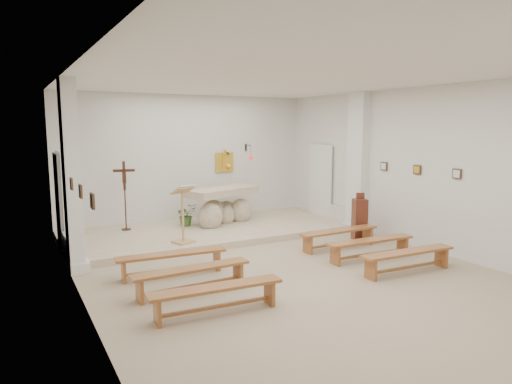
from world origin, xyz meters
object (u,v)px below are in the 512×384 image
altar (222,208)px  crucifix_stand (125,191)px  bench_right_front (339,234)px  lectern (183,214)px  bench_right_second (370,244)px  donation_pedestal (359,219)px  bench_right_third (408,256)px  bench_left_front (172,259)px  bench_left_third (216,293)px  bench_left_second (192,274)px

altar → crucifix_stand: crucifix_stand is taller
altar → crucifix_stand: size_ratio=1.25×
crucifix_stand → bench_right_front: bearing=-29.7°
lectern → bench_right_second: bearing=-58.7°
altar → donation_pedestal: donation_pedestal is taller
crucifix_stand → altar: bearing=2.6°
crucifix_stand → bench_right_second: size_ratio=0.85×
bench_right_front → bench_right_second: 0.97m
crucifix_stand → bench_right_third: 6.64m
bench_left_front → bench_right_third: same height
bench_right_second → bench_left_third: same height
crucifix_stand → bench_left_front: bearing=-77.6°
bench_left_third → bench_left_second: bearing=93.9°
bench_right_third → bench_left_third: bearing=-176.7°
altar → lectern: 2.18m
bench_right_second → bench_right_third: same height
bench_right_second → bench_left_third: (-3.80, -0.97, 0.00)m
bench_left_front → bench_left_third: (0.00, -1.95, 0.00)m
crucifix_stand → bench_right_third: (3.82, -5.37, -0.81)m
altar → bench_left_front: bearing=-146.7°
altar → crucifix_stand: (-2.39, 0.40, 0.58)m
altar → bench_left_front: (-2.38, -3.02, -0.23)m
donation_pedestal → bench_left_second: (-4.72, -1.35, -0.18)m
bench_right_second → bench_left_third: 3.93m
crucifix_stand → bench_right_second: crucifix_stand is taller
donation_pedestal → bench_right_second: 1.64m
bench_right_third → bench_right_second: bearing=93.3°
altar → bench_right_front: size_ratio=1.07×
altar → bench_right_front: altar is taller
donation_pedestal → bench_right_second: size_ratio=0.57×
donation_pedestal → bench_right_third: 2.51m
bench_left_front → bench_right_front: bearing=5.1°
crucifix_stand → bench_left_second: (0.01, -4.39, -0.81)m
lectern → bench_right_second: (3.02, -2.52, -0.47)m
donation_pedestal → bench_right_second: donation_pedestal is taller
bench_right_front → bench_left_third: same height
crucifix_stand → bench_left_third: crucifix_stand is taller
donation_pedestal → crucifix_stand: bearing=168.3°
bench_left_second → donation_pedestal: bearing=14.6°
bench_right_second → bench_left_front: bearing=169.2°
lectern → bench_left_second: lectern is taller
crucifix_stand → bench_right_second: 5.88m
bench_left_second → bench_right_third: bearing=-15.8°
bench_left_second → altar: bearing=57.7°
bench_left_front → bench_right_third: (3.80, -1.95, 0.00)m
crucifix_stand → bench_left_third: (0.01, -5.37, -0.81)m
lectern → bench_left_third: 3.62m
bench_right_second → donation_pedestal: bearing=59.6°
bench_right_third → bench_left_front: bearing=156.2°
lectern → bench_right_third: lectern is taller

